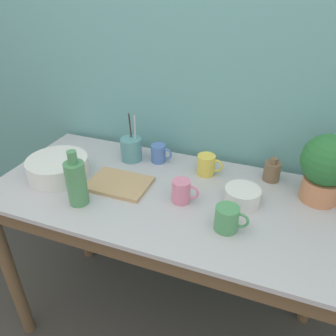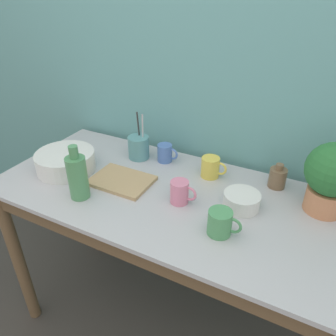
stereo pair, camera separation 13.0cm
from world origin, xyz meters
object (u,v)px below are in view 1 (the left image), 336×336
Objects in this scene: mug_pink at (182,191)px; mug_yellow at (207,165)px; bowl_small_enamel_white at (242,196)px; utensil_cup at (131,149)px; potted_plant at (326,166)px; bowl_wash_large at (58,167)px; bottle_short at (272,171)px; tray_board at (119,184)px; mug_green at (227,218)px; bottle_tall at (76,182)px; mug_blue at (159,153)px.

mug_yellow is at bearing 81.11° from mug_pink.
bowl_small_enamel_white is 0.61× the size of utensil_cup.
bowl_wash_large is at bearing -168.51° from potted_plant.
bottle_short reaches higher than mug_pink.
tray_board is at bearing -172.64° from bowl_small_enamel_white.
mug_green is 0.64m from utensil_cup.
bowl_wash_large is (-1.09, -0.22, -0.11)m from potted_plant.
mug_pink is at bearing -98.89° from mug_yellow.
tray_board is (0.09, 0.17, -0.09)m from bottle_tall.
bottle_tall reaches higher than mug_green.
potted_plant reaches higher than utensil_cup.
mug_green reaches higher than mug_blue.
mug_green is at bearing -134.90° from potted_plant.
utensil_cup reaches higher than mug_blue.
bottle_tall is 0.57m from mug_yellow.
bowl_wash_large is at bearing -174.68° from tray_board.
bottle_tall is at bearing -157.99° from mug_pink.
mug_pink is 0.77× the size of bowl_small_enamel_white.
bowl_small_enamel_white reaches higher than tray_board.
potted_plant reaches higher than bottle_tall.
mug_blue is (-0.41, 0.37, -0.00)m from mug_green.
tray_board is (-0.61, -0.28, -0.04)m from bottle_short.
mug_pink is (-0.51, -0.21, -0.11)m from potted_plant.
tray_board is at bearing 177.53° from mug_pink.
mug_green is (-0.31, -0.31, -0.11)m from potted_plant.
utensil_cup reaches higher than mug_yellow.
mug_blue is (0.17, 0.42, -0.05)m from bottle_tall.
mug_yellow is 0.25m from bowl_small_enamel_white.
bowl_wash_large is 0.95m from bottle_short.
bowl_wash_large is 2.28× the size of mug_yellow.
bowl_small_enamel_white is (0.23, 0.08, -0.02)m from mug_pink.
mug_yellow is (0.04, 0.24, -0.00)m from mug_pink.
bottle_tall is at bearing -95.59° from utensil_cup.
potted_plant reaches higher than bottle_short.
tray_board is at bearing 166.99° from mug_green.
bottle_tall is 0.21m from tray_board.
mug_pink is 0.29m from tray_board.
utensil_cup is at bearing -168.08° from mug_blue.
mug_pink is 0.24m from bowl_small_enamel_white.
bottle_short reaches higher than mug_blue.
bottle_short is 0.90× the size of mug_green.
mug_pink is at bearing 153.50° from mug_green.
potted_plant reaches higher than mug_pink.
utensil_cup is at bearing -175.51° from bottle_short.
bowl_small_enamel_white is at bearing 7.36° from tray_board.
bottle_short is at bearing 42.48° from mug_pink.
potted_plant reaches higher than mug_blue.
utensil_cup reaches higher than mug_green.
bottle_tall is 0.40m from utensil_cup.
bottle_tall is 0.41m from mug_pink.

